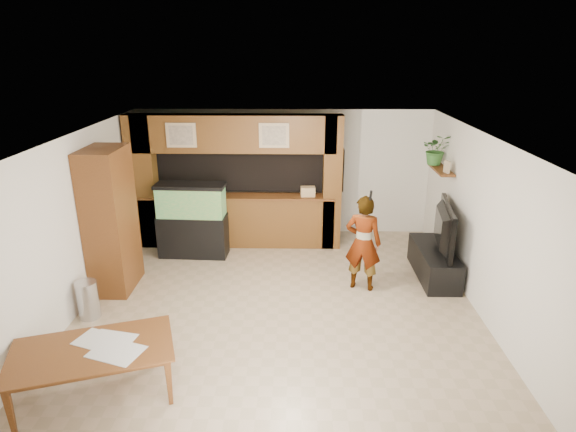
{
  "coord_description": "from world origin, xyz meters",
  "views": [
    {
      "loc": [
        0.26,
        -6.47,
        3.8
      ],
      "look_at": [
        0.13,
        0.6,
        1.28
      ],
      "focal_mm": 30.0,
      "sensor_mm": 36.0,
      "label": 1
    }
  ],
  "objects_px": {
    "television": "(438,227)",
    "pantry_cabinet": "(110,221)",
    "dining_table": "(95,374)",
    "aquarium": "(192,221)",
    "person": "(363,243)"
  },
  "relations": [
    {
      "from": "television",
      "to": "dining_table",
      "type": "distance_m",
      "value": 5.64
    },
    {
      "from": "person",
      "to": "dining_table",
      "type": "bearing_deg",
      "value": 55.7
    },
    {
      "from": "television",
      "to": "dining_table",
      "type": "height_order",
      "value": "television"
    },
    {
      "from": "pantry_cabinet",
      "to": "television",
      "type": "relative_size",
      "value": 1.67
    },
    {
      "from": "dining_table",
      "to": "person",
      "type": "bearing_deg",
      "value": 20.61
    },
    {
      "from": "aquarium",
      "to": "person",
      "type": "distance_m",
      "value": 3.28
    },
    {
      "from": "television",
      "to": "pantry_cabinet",
      "type": "bearing_deg",
      "value": 103.89
    },
    {
      "from": "person",
      "to": "aquarium",
      "type": "bearing_deg",
      "value": -5.99
    },
    {
      "from": "aquarium",
      "to": "dining_table",
      "type": "distance_m",
      "value": 4.0
    },
    {
      "from": "dining_table",
      "to": "television",
      "type": "bearing_deg",
      "value": 15.77
    },
    {
      "from": "pantry_cabinet",
      "to": "aquarium",
      "type": "relative_size",
      "value": 1.65
    },
    {
      "from": "pantry_cabinet",
      "to": "television",
      "type": "xyz_separation_m",
      "value": [
        5.35,
        0.47,
        -0.25
      ]
    },
    {
      "from": "television",
      "to": "dining_table",
      "type": "relative_size",
      "value": 0.8
    },
    {
      "from": "aquarium",
      "to": "dining_table",
      "type": "xyz_separation_m",
      "value": [
        -0.31,
        -3.96,
        -0.38
      ]
    },
    {
      "from": "aquarium",
      "to": "dining_table",
      "type": "bearing_deg",
      "value": -91.58
    }
  ]
}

